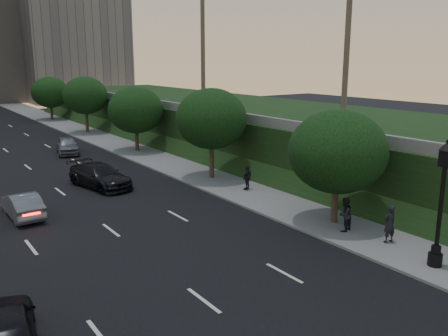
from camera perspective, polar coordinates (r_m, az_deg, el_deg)
road_surface at (r=40.46m, az=-21.90°, el=-0.43°), size 16.00×140.00×0.02m
sidewalk_right at (r=43.78m, az=-8.79°, el=1.42°), size 4.50×140.00×0.15m
embankment at (r=48.13m, az=4.88°, el=4.90°), size 18.00×90.00×4.00m
parapet_wall at (r=42.93m, az=-3.88°, el=7.09°), size 0.35×90.00×0.70m
office_block_right at (r=109.90m, az=-18.48°, el=17.23°), size 20.00×22.00×36.00m
tree_right_a at (r=25.55m, az=13.50°, el=1.93°), size 5.20×5.20×6.24m
tree_right_b at (r=34.49m, az=-1.53°, el=5.93°), size 5.20×5.20×6.74m
tree_right_c at (r=45.89m, az=-10.59°, el=6.87°), size 5.20×5.20×6.24m
tree_right_d at (r=58.83m, az=-16.36°, el=8.37°), size 5.20×5.20×6.74m
tree_right_e at (r=73.19m, az=-20.20°, el=8.54°), size 5.20×5.20×6.24m
street_lamp at (r=21.73m, az=24.58°, el=-4.63°), size 0.64×0.64×5.62m
sedan_near_left at (r=16.58m, az=-24.84°, el=-17.15°), size 2.57×4.84×1.57m
sedan_mid_left at (r=29.14m, az=-23.08°, el=-4.11°), size 1.58×4.36×1.43m
sedan_near_right at (r=34.06m, az=-14.71°, el=-0.92°), size 3.38×5.97×1.63m
sedan_far_right at (r=46.99m, az=-18.33°, el=2.62°), size 2.91×5.06×1.62m
pedestrian_a at (r=24.12m, az=19.28°, el=-6.35°), size 0.74×0.55×1.86m
pedestrian_b at (r=25.00m, az=14.31°, el=-5.42°), size 1.00×0.85×1.79m
pedestrian_c at (r=31.83m, az=2.80°, el=-1.18°), size 1.04×0.72×1.64m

